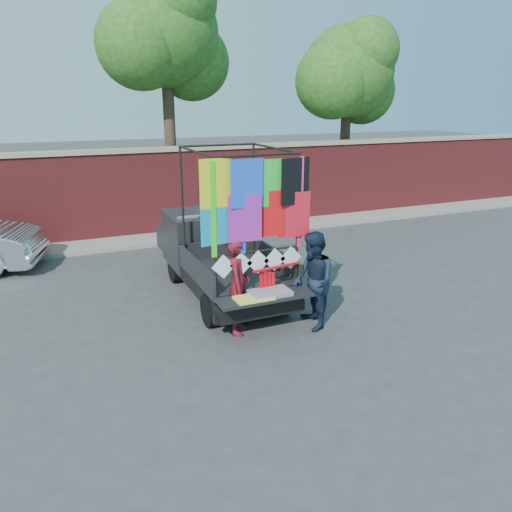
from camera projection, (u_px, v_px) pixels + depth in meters
name	position (u px, v px, depth m)	size (l,w,h in m)	color
ground	(235.00, 328.00, 9.01)	(90.00, 90.00, 0.00)	#38383A
brick_wall	(150.00, 192.00, 14.74)	(30.00, 0.45, 2.61)	maroon
curb	(157.00, 239.00, 14.51)	(30.00, 1.20, 0.12)	gray
tree_mid	(166.00, 37.00, 14.79)	(4.20, 3.30, 7.73)	#38281C
tree_right	(350.00, 75.00, 17.53)	(4.20, 3.30, 6.62)	#38281C
pickup_truck	(213.00, 251.00, 10.86)	(1.97, 4.94, 3.11)	black
woman	(238.00, 285.00, 8.63)	(0.64, 0.42, 1.74)	maroon
man	(313.00, 281.00, 8.80)	(0.86, 0.67, 1.77)	#152136
streamer_bundle	(271.00, 278.00, 8.63)	(0.91, 0.18, 0.63)	red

